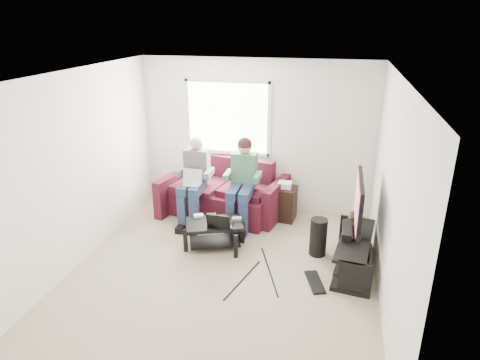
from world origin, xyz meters
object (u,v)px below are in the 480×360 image
(coffee_table, at_px, (214,229))
(tv_stand, at_px, (354,254))
(subwoofer, at_px, (318,237))
(end_table, at_px, (284,202))
(tv, at_px, (359,204))
(sofa, at_px, (224,195))

(coffee_table, distance_m, tv_stand, 2.00)
(subwoofer, distance_m, end_table, 1.22)
(coffee_table, bearing_deg, tv_stand, -2.67)
(tv, height_order, subwoofer, tv)
(sofa, bearing_deg, tv, -28.44)
(coffee_table, xyz_separation_m, tv, (1.99, 0.01, 0.61))
(coffee_table, relative_size, end_table, 1.40)
(tv_stand, xyz_separation_m, end_table, (-1.13, 1.28, 0.10))
(sofa, height_order, tv_stand, sofa)
(coffee_table, bearing_deg, tv, 0.20)
(tv_stand, relative_size, tv, 1.27)
(tv_stand, bearing_deg, coffee_table, 177.33)
(tv_stand, bearing_deg, subwoofer, 154.49)
(sofa, bearing_deg, coffee_table, -81.81)
(sofa, xyz_separation_m, coffee_table, (0.17, -1.18, -0.04))
(tv, xyz_separation_m, subwoofer, (-0.49, 0.14, -0.63))
(sofa, bearing_deg, end_table, 0.39)
(sofa, distance_m, coffee_table, 1.19)
(end_table, bearing_deg, tv, -46.32)
(sofa, distance_m, subwoofer, 1.96)
(tv, distance_m, subwoofer, 0.81)
(subwoofer, bearing_deg, tv_stand, -25.51)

